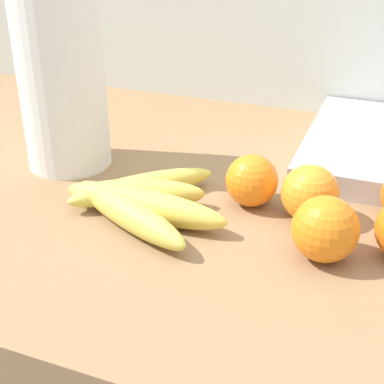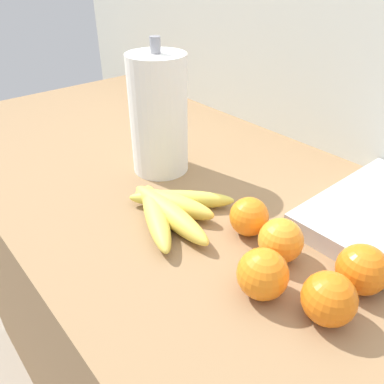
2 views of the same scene
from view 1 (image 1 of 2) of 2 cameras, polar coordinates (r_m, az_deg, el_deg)
name	(u,v)px [view 1 (image 1 of 2)]	position (r m, az deg, el deg)	size (l,w,h in m)	color
wall_back	(305,237)	(1.18, 11.59, -4.51)	(2.37, 0.06, 1.30)	silver
banana_bunch	(138,200)	(0.67, -5.54, -0.86)	(0.21, 0.21, 0.04)	#D9C34C
orange_far_right	(325,229)	(0.59, 13.55, -3.74)	(0.07, 0.07, 0.07)	orange
orange_center	(252,181)	(0.69, 6.18, 1.18)	(0.07, 0.07, 0.07)	orange
orange_back_left	(310,193)	(0.66, 12.05, -0.14)	(0.07, 0.07, 0.07)	orange
paper_towel_roll	(62,81)	(0.78, -13.24, 11.05)	(0.12, 0.12, 0.27)	white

